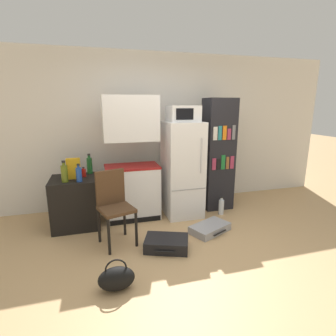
{
  "coord_description": "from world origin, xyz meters",
  "views": [
    {
      "loc": [
        -1.08,
        -2.62,
        1.78
      ],
      "look_at": [
        -0.09,
        0.85,
        0.91
      ],
      "focal_mm": 28.0,
      "sensor_mm": 36.0,
      "label": 1
    }
  ],
  "objects": [
    {
      "name": "bookshelf",
      "position": [
        0.95,
        1.4,
        0.95
      ],
      "size": [
        0.49,
        0.41,
        1.89
      ],
      "color": "black",
      "rests_on": "ground_plane"
    },
    {
      "name": "handbag",
      "position": [
        -0.95,
        -0.32,
        0.12
      ],
      "size": [
        0.36,
        0.2,
        0.33
      ],
      "color": "black",
      "rests_on": "ground_plane"
    },
    {
      "name": "refrigerator",
      "position": [
        0.27,
        1.28,
        0.76
      ],
      "size": [
        0.58,
        0.66,
        1.53
      ],
      "color": "white",
      "rests_on": "ground_plane"
    },
    {
      "name": "wall_back",
      "position": [
        0.2,
        2.0,
        1.33
      ],
      "size": [
        6.4,
        0.1,
        2.66
      ],
      "color": "silver",
      "rests_on": "ground_plane"
    },
    {
      "name": "water_bottle_front",
      "position": [
        0.89,
        1.06,
        0.13
      ],
      "size": [
        0.09,
        0.09,
        0.31
      ],
      "color": "silver",
      "rests_on": "ground_plane"
    },
    {
      "name": "suitcase_large_flat",
      "position": [
        -0.28,
        0.27,
        0.07
      ],
      "size": [
        0.63,
        0.52,
        0.15
      ],
      "rotation": [
        0.0,
        0.0,
        -0.37
      ],
      "color": "black",
      "rests_on": "ground_plane"
    },
    {
      "name": "bottle_green_tall",
      "position": [
        -1.17,
        1.52,
        0.87
      ],
      "size": [
        0.08,
        0.08,
        0.31
      ],
      "color": "#1E6028",
      "rests_on": "side_table"
    },
    {
      "name": "chair",
      "position": [
        -0.89,
        0.64,
        0.57
      ],
      "size": [
        0.5,
        0.5,
        0.96
      ],
      "rotation": [
        0.0,
        0.0,
        0.3
      ],
      "color": "black",
      "rests_on": "ground_plane"
    },
    {
      "name": "microwave",
      "position": [
        0.27,
        1.28,
        1.65
      ],
      "size": [
        0.46,
        0.4,
        0.24
      ],
      "color": "silver",
      "rests_on": "refrigerator"
    },
    {
      "name": "suitcase_small_flat",
      "position": [
        0.44,
        0.54,
        0.05
      ],
      "size": [
        0.65,
        0.54,
        0.11
      ],
      "rotation": [
        0.0,
        0.0,
        0.43
      ],
      "color": "#99999E",
      "rests_on": "ground_plane"
    },
    {
      "name": "bottle_blue_soda",
      "position": [
        -1.31,
        1.08,
        0.85
      ],
      "size": [
        0.08,
        0.08,
        0.25
      ],
      "color": "#1E47A3",
      "rests_on": "side_table"
    },
    {
      "name": "bowl",
      "position": [
        -1.5,
        1.44,
        0.76
      ],
      "size": [
        0.14,
        0.14,
        0.04
      ],
      "color": "silver",
      "rests_on": "side_table"
    },
    {
      "name": "ground_plane",
      "position": [
        0.0,
        0.0,
        0.0
      ],
      "size": [
        24.0,
        24.0,
        0.0
      ],
      "primitive_type": "plane",
      "color": "tan"
    },
    {
      "name": "bottle_ketchup_red",
      "position": [
        -1.26,
        1.34,
        0.8
      ],
      "size": [
        0.07,
        0.07,
        0.14
      ],
      "color": "#AD1914",
      "rests_on": "side_table"
    },
    {
      "name": "bottle_olive_oil",
      "position": [
        -1.5,
        1.11,
        0.87
      ],
      "size": [
        0.09,
        0.09,
        0.3
      ],
      "color": "#566619",
      "rests_on": "side_table"
    },
    {
      "name": "cereal_box",
      "position": [
        -1.39,
        1.26,
        0.89
      ],
      "size": [
        0.19,
        0.07,
        0.3
      ],
      "color": "gold",
      "rests_on": "side_table"
    },
    {
      "name": "kitchen_hutch",
      "position": [
        -0.53,
        1.36,
        0.89
      ],
      "size": [
        0.83,
        0.5,
        1.92
      ],
      "color": "white",
      "rests_on": "ground_plane"
    },
    {
      "name": "side_table",
      "position": [
        -1.4,
        1.29,
        0.37
      ],
      "size": [
        0.67,
        0.62,
        0.74
      ],
      "color": "black",
      "rests_on": "ground_plane"
    }
  ]
}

